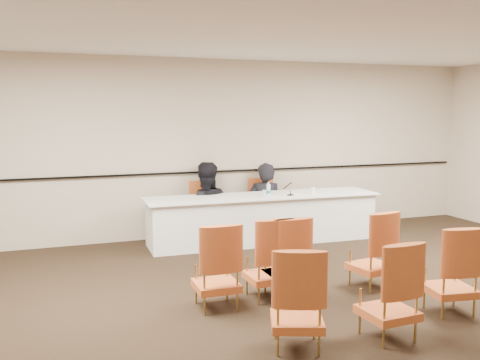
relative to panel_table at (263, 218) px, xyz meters
The scene contains 21 objects.
floor 3.27m from the panel_table, 99.78° to the right, with size 10.00×10.00×0.00m, color black.
ceiling 4.17m from the panel_table, 99.78° to the right, with size 10.00×10.00×0.00m, color white.
wall_back 1.48m from the panel_table, 124.58° to the left, with size 10.00×0.04×3.00m, color #C2AE98.
wall_rail 1.18m from the panel_table, 125.97° to the left, with size 9.80×0.04×0.03m, color black.
panel_table is the anchor object (origin of this frame).
panelist_main 0.62m from the panel_table, 64.59° to the left, with size 0.63×0.41×1.72m, color black.
panelist_main_chair 0.62m from the panel_table, 64.59° to the left, with size 0.50×0.50×0.95m, color #AC4C1E, non-canonical shape.
panelist_second 1.00m from the panel_table, 143.40° to the left, with size 0.86×0.67×1.76m, color black.
panelist_second_chair 1.00m from the panel_table, 143.40° to the left, with size 0.50×0.50×0.95m, color #AC4C1E, non-canonical shape.
papers 0.70m from the panel_table, ahead, with size 0.30×0.22×0.00m, color white.
microphone 0.68m from the panel_table, 22.08° to the right, with size 0.09×0.18×0.25m, color black, non-canonical shape.
water_bottle 0.50m from the panel_table, 44.94° to the right, with size 0.07×0.07×0.22m, color #16757D, non-canonical shape.
drinking_glass 0.44m from the panel_table, 100.16° to the right, with size 0.06×0.06×0.10m, color silver.
coffee_cup 0.94m from the panel_table, 13.87° to the right, with size 0.08×0.08×0.12m, color white.
aud_chair_front_left 3.03m from the panel_table, 122.38° to the right, with size 0.50×0.50×0.95m, color #AC4C1E, non-canonical shape.
aud_chair_front_mid 2.62m from the panel_table, 106.99° to the right, with size 0.50×0.50×0.95m, color #AC4C1E, non-canonical shape.
aud_chair_front_right 2.59m from the panel_table, 82.21° to the right, with size 0.50×0.50×0.95m, color #AC4C1E, non-canonical shape.
aud_chair_back_left 3.97m from the panel_table, 108.32° to the right, with size 0.50×0.50×0.95m, color #AC4C1E, non-canonical shape.
aud_chair_back_mid 3.89m from the panel_table, 95.20° to the right, with size 0.50×0.50×0.95m, color #AC4C1E, non-canonical shape.
aud_chair_back_right 3.61m from the panel_table, 79.61° to the right, with size 0.50×0.50×0.95m, color #AC4C1E, non-canonical shape.
aud_chair_extra 2.66m from the panel_table, 111.65° to the right, with size 0.50×0.50×0.95m, color #AC4C1E, non-canonical shape.
Camera 1 is at (-2.77, -4.71, 2.13)m, focal length 40.00 mm.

